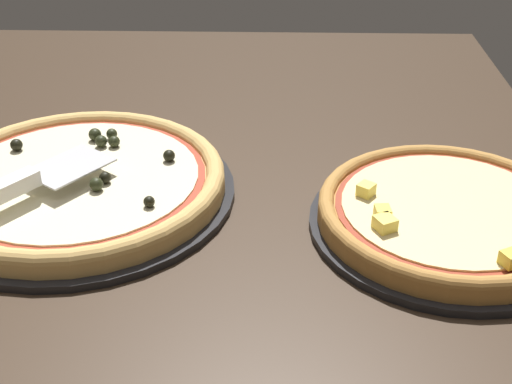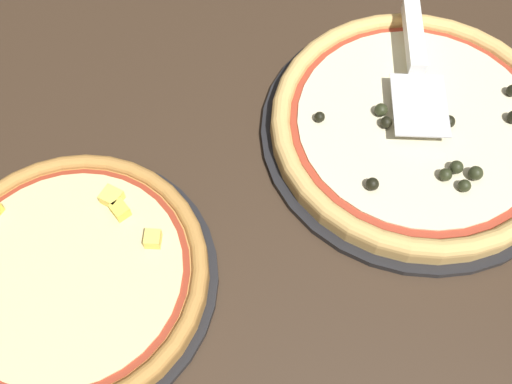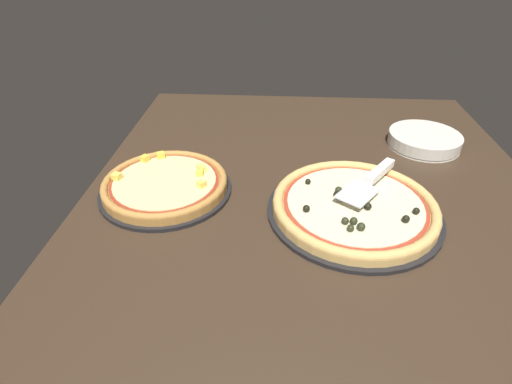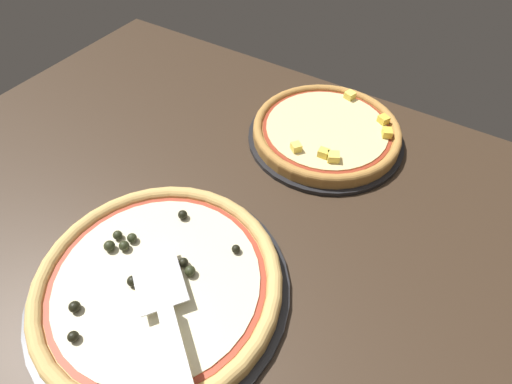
{
  "view_description": "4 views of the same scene",
  "coord_description": "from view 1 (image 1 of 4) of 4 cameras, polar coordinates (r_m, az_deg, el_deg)",
  "views": [
    {
      "loc": [
        75.63,
        16.78,
        48.76
      ],
      "look_at": [
        -1.01,
        14.76,
        3.0
      ],
      "focal_mm": 50.0,
      "sensor_mm": 36.0,
      "label": 1
    },
    {
      "loc": [
        -30.63,
        34.96,
        66.13
      ],
      "look_at": [
        -1.01,
        14.76,
        3.0
      ],
      "focal_mm": 42.0,
      "sensor_mm": 36.0,
      "label": 2
    },
    {
      "loc": [
        -81.59,
        9.69,
        57.26
      ],
      "look_at": [
        -1.01,
        14.76,
        3.0
      ],
      "focal_mm": 28.0,
      "sensor_mm": 36.0,
      "label": 3
    },
    {
      "loc": [
        24.66,
        -26.41,
        58.02
      ],
      "look_at": [
        -1.01,
        14.76,
        3.0
      ],
      "focal_mm": 28.0,
      "sensor_mm": 36.0,
      "label": 4
    }
  ],
  "objects": [
    {
      "name": "serving_spatula",
      "position": [
        0.89,
        -18.99,
        0.29
      ],
      "size": [
        20.63,
        17.06,
        2.0
      ],
      "color": "silver",
      "rests_on": "pizza_front"
    },
    {
      "name": "pizza_pan_front",
      "position": [
        0.97,
        -13.95,
        -0.1
      ],
      "size": [
        41.0,
        41.0,
        1.0
      ],
      "primitive_type": "cylinder",
      "color": "black",
      "rests_on": "ground_plane"
    },
    {
      "name": "pizza_front",
      "position": [
        0.96,
        -14.09,
        0.93
      ],
      "size": [
        38.54,
        38.54,
        4.03
      ],
      "color": "#DBAD60",
      "rests_on": "pizza_pan_front"
    },
    {
      "name": "ground_plane",
      "position": [
        0.93,
        -9.21,
        -2.75
      ],
      "size": [
        145.93,
        117.84,
        3.6
      ],
      "primitive_type": "cube",
      "color": "#38281C"
    },
    {
      "name": "pizza_pan_back",
      "position": [
        0.9,
        14.96,
        -2.61
      ],
      "size": [
        33.62,
        33.62,
        1.0
      ],
      "primitive_type": "cylinder",
      "color": "black",
      "rests_on": "ground_plane"
    },
    {
      "name": "pizza_back",
      "position": [
        0.89,
        15.14,
        -1.52
      ],
      "size": [
        31.6,
        31.6,
        3.94
      ],
      "color": "#B77F3D",
      "rests_on": "pizza_pan_back"
    }
  ]
}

